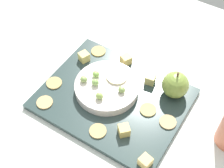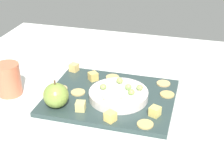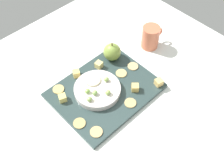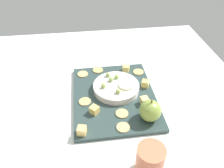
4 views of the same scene
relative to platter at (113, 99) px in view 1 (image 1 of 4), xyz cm
name	(u,v)px [view 1 (image 1 of 4)]	position (x,y,z in cm)	size (l,w,h in cm)	color
table	(113,111)	(1.29, -2.00, -2.46)	(115.29, 108.41, 3.51)	silver
platter	(113,99)	(0.00, 0.00, 0.00)	(37.14, 29.44, 1.41)	#2E403F
serving_dish	(107,87)	(-2.72, 1.13, 1.92)	(17.10, 17.10, 2.44)	white
apple_whole	(175,85)	(12.88, 9.68, 4.22)	(7.04, 7.04, 7.04)	olive
apple_stem	(178,75)	(12.88, 9.68, 8.34)	(0.50, 0.50, 1.20)	brown
cheese_cube_0	(126,60)	(-3.42, 12.41, 1.99)	(2.58, 2.58, 2.58)	#F2CA67
cheese_cube_1	(124,130)	(7.92, -7.79, 1.99)	(2.58, 2.58, 2.58)	#F0C866
cheese_cube_2	(145,161)	(16.12, -12.18, 1.99)	(2.58, 2.58, 2.58)	#F1C770
cheese_cube_3	(150,79)	(5.78, 9.74, 1.99)	(2.58, 2.58, 2.58)	#E2CF79
cheese_cube_4	(84,57)	(-14.22, 6.95, 1.99)	(2.58, 2.58, 2.58)	#E8D06B
cracker_0	(168,122)	(15.65, 0.58, 0.90)	(4.25, 4.25, 0.40)	tan
cracker_1	(98,131)	(2.35, -10.79, 0.90)	(4.25, 4.25, 0.40)	tan
cracker_2	(45,102)	(-14.13, -11.02, 0.90)	(4.25, 4.25, 0.40)	tan
cracker_3	(98,51)	(-12.57, 11.88, 0.90)	(4.25, 4.25, 0.40)	tan
cracker_4	(54,83)	(-16.10, -4.62, 0.90)	(4.25, 4.25, 0.40)	tan
cracker_5	(148,110)	(9.75, 1.22, 0.90)	(4.25, 4.25, 0.40)	tan
grape_0	(99,96)	(-1.84, -3.61, 4.05)	(1.94, 1.74, 1.82)	#99BC59
grape_1	(122,90)	(1.86, 1.15, 3.95)	(1.94, 1.74, 1.61)	#8EAD59
grape_2	(84,79)	(-8.39, -1.21, 3.96)	(1.94, 1.74, 1.65)	#93B25F
grape_3	(95,82)	(-5.21, -0.49, 4.04)	(1.94, 1.74, 1.80)	#92C161
grape_4	(96,74)	(-6.64, 1.95, 3.97)	(1.94, 1.74, 1.66)	#91C257
apple_slice_0	(117,76)	(-1.75, 4.69, 3.44)	(5.75, 5.75, 0.60)	beige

